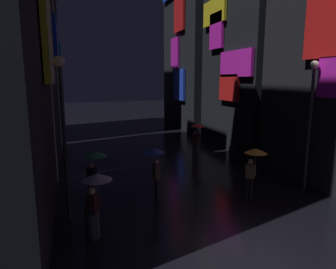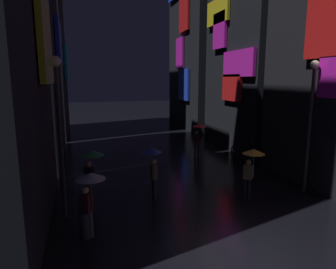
% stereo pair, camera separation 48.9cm
% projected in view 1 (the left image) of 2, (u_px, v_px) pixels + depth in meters
% --- Properties ---
extents(ground_plane, '(120.00, 120.00, 0.00)m').
position_uv_depth(ground_plane, '(265.00, 263.00, 8.04)').
color(ground_plane, black).
extents(building_right_mid, '(4.25, 7.45, 12.49)m').
position_uv_depth(building_right_mid, '(250.00, 59.00, 21.06)').
color(building_right_mid, black).
rests_on(building_right_mid, ground).
extents(building_right_far, '(4.25, 8.75, 16.69)m').
position_uv_depth(building_right_far, '(196.00, 43.00, 29.70)').
color(building_right_far, black).
rests_on(building_right_far, ground).
extents(pedestrian_midstreet_centre_blue, '(0.90, 0.90, 2.12)m').
position_uv_depth(pedestrian_midstreet_centre_blue, '(155.00, 159.00, 12.22)').
color(pedestrian_midstreet_centre_blue, '#2D2D38').
rests_on(pedestrian_midstreet_centre_blue, ground).
extents(pedestrian_foreground_right_green, '(0.90, 0.90, 2.12)m').
position_uv_depth(pedestrian_foreground_right_green, '(94.00, 162.00, 11.70)').
color(pedestrian_foreground_right_green, '#38332D').
rests_on(pedestrian_foreground_right_green, ground).
extents(pedestrian_far_right_clear, '(0.90, 0.90, 2.12)m').
position_uv_depth(pedestrian_far_right_clear, '(96.00, 188.00, 8.96)').
color(pedestrian_far_right_clear, '#2D2D38').
rests_on(pedestrian_far_right_clear, ground).
extents(pedestrian_midstreet_left_yellow, '(0.90, 0.90, 2.12)m').
position_uv_depth(pedestrian_midstreet_left_yellow, '(254.00, 159.00, 12.17)').
color(pedestrian_midstreet_left_yellow, black).
rests_on(pedestrian_midstreet_left_yellow, ground).
extents(pedestrian_near_crossing_red, '(0.90, 0.90, 2.12)m').
position_uv_depth(pedestrian_near_crossing_red, '(197.00, 130.00, 18.93)').
color(pedestrian_near_crossing_red, '#38332D').
rests_on(pedestrian_near_crossing_red, ground).
extents(bicycle_parked_at_storefront, '(0.51, 1.78, 0.96)m').
position_uv_depth(bicycle_parked_at_storefront, '(233.00, 153.00, 18.36)').
color(bicycle_parked_at_storefront, black).
rests_on(bicycle_parked_at_storefront, ground).
extents(streetlamp_left_near, '(0.36, 0.36, 5.62)m').
position_uv_depth(streetlamp_left_near, '(63.00, 121.00, 9.97)').
color(streetlamp_left_near, '#2D2D33').
rests_on(streetlamp_left_near, ground).
extents(streetlamp_right_near, '(0.36, 0.36, 5.63)m').
position_uv_depth(streetlamp_right_near, '(311.00, 112.00, 12.75)').
color(streetlamp_right_near, '#2D2D33').
rests_on(streetlamp_right_near, ground).
extents(trash_bin, '(0.46, 0.46, 0.93)m').
position_uv_depth(trash_bin, '(92.00, 224.00, 9.26)').
color(trash_bin, '#3F3F47').
rests_on(trash_bin, ground).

